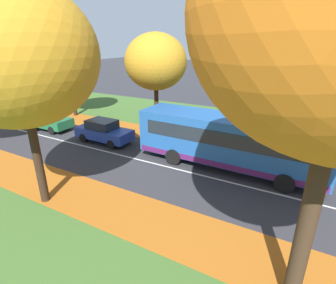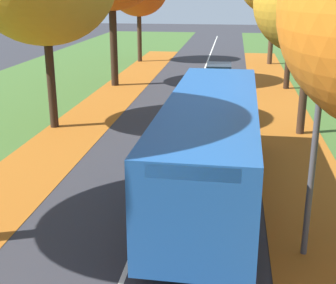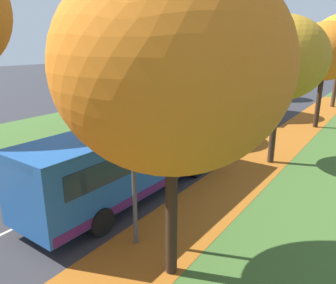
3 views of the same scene
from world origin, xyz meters
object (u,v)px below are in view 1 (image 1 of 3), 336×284
Objects in this scene: tree_right_far at (68,56)px; streetlamp_right at (297,102)px; tree_right_near at (314,65)px; tree_right_mid at (156,62)px; car_blue_lead at (104,131)px; tree_left_mid at (17,56)px; bus at (229,140)px; car_green_following at (47,120)px.

streetlamp_right is (-1.81, -19.30, -1.80)m from tree_right_far.
tree_right_near is 10.30m from tree_right_mid.
tree_right_far reaches higher than car_blue_lead.
tree_left_mid is 0.87× the size of bus.
tree_right_mid is 0.71× the size of bus.
tree_left_mid is at bearing -138.10° from tree_right_far.
tree_right_near is 19.78m from tree_right_far.
tree_left_mid reaches higher than tree_right_mid.
tree_right_near is at bearing -40.16° from bus.
tree_right_mid reaches higher than car_green_following.
car_green_following is (-4.14, -1.34, -4.72)m from tree_right_far.
tree_left_mid is at bearing -128.98° from car_green_following.
streetlamp_right is at bearing -98.50° from tree_right_mid.
tree_right_near is 14.00m from car_blue_lead.
tree_left_mid reaches higher than tree_right_near.
tree_right_far is 0.73× the size of bus.
tree_left_mid is 10.87m from tree_right_mid.
tree_right_mid is (10.81, 0.51, -0.96)m from tree_left_mid.
tree_left_mid is 10.72m from bus.
tree_right_far is 9.68m from car_blue_lead.
tree_right_near reaches higher than tree_right_far.
tree_left_mid reaches higher than bus.
tree_left_mid is at bearing 139.01° from bus.
car_green_following is at bearing 103.29° from tree_right_near.
streetlamp_right reaches higher than car_blue_lead.
tree_right_near reaches higher than car_green_following.
tree_left_mid reaches higher than streetlamp_right.
car_green_following is (-0.28, 15.01, -0.89)m from bus.
tree_right_mid is 0.98× the size of tree_right_far.
streetlamp_right is at bearing -78.92° from car_blue_lead.
tree_right_far reaches higher than bus.
bus is at bearing -117.16° from tree_right_mid.
car_green_following is (-2.33, 17.96, -2.92)m from streetlamp_right.
tree_right_far is 17.23m from bus.
tree_right_mid is 1.76× the size of car_green_following.
tree_right_far reaches higher than streetlamp_right.
car_green_following is (-3.80, 8.16, -4.57)m from tree_right_mid.
streetlamp_right is 1.42× the size of car_blue_lead.
tree_left_mid is at bearing 139.31° from tree_right_near.
streetlamp_right is 18.34m from car_green_following.
tree_right_near is 1.06× the size of tree_right_far.
tree_right_far is at bearing 90.62° from tree_right_near.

